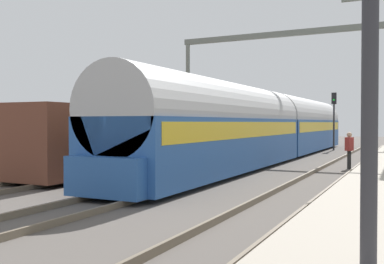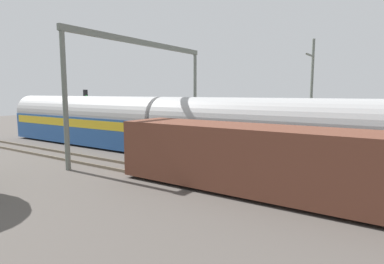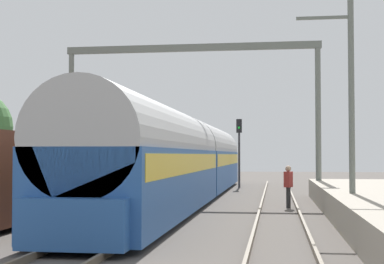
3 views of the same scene
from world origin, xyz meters
TOP-DOWN VIEW (x-y plane):
  - ground at (0.00, 0.00)m, footprint 120.00×120.00m
  - track_far_west at (-4.40, 0.00)m, footprint 1.52×60.00m
  - track_west at (0.00, 0.00)m, footprint 1.52×60.00m
  - track_east at (4.40, 0.00)m, footprint 1.52×60.00m
  - passenger_train at (0.00, 12.61)m, footprint 2.93×32.85m
  - freight_car at (-4.40, 3.73)m, footprint 2.80×13.00m
  - person_crossing at (4.79, 8.70)m, footprint 0.38×0.46m
  - railway_signal_near at (7.12, -9.50)m, footprint 0.36×0.30m
  - railway_signal_far at (1.92, 23.08)m, footprint 0.36×0.30m
  - catenary_gantry at (0.00, 14.02)m, footprint 13.19×0.28m
  - tree_west_background at (-12.48, 15.38)m, footprint 4.08×4.08m

SIDE VIEW (x-z plane):
  - ground at x=0.00m, z-range 0.00..0.00m
  - track_far_west at x=-4.40m, z-range 0.00..0.16m
  - track_west at x=0.00m, z-range 0.00..0.16m
  - track_east at x=4.40m, z-range 0.00..0.16m
  - person_crossing at x=4.79m, z-range 0.16..1.89m
  - freight_car at x=-4.40m, z-range 0.12..2.82m
  - passenger_train at x=0.00m, z-range 0.06..3.88m
  - railway_signal_far at x=1.92m, z-range 0.66..5.19m
  - railway_signal_near at x=7.12m, z-range 0.69..5.46m
  - tree_west_background at x=-12.48m, z-range 0.85..6.65m
  - catenary_gantry at x=0.00m, z-range 1.75..9.61m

